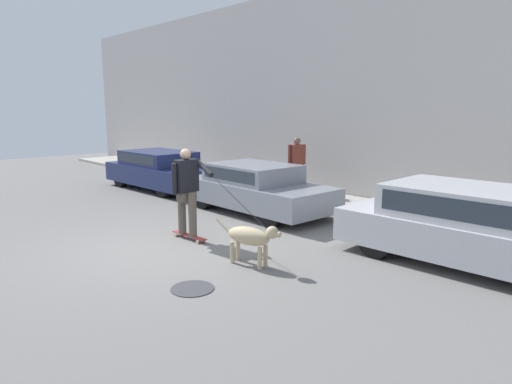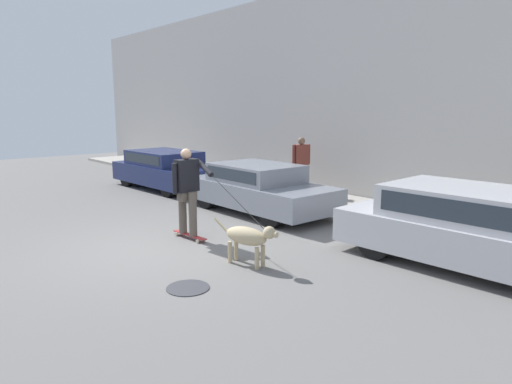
{
  "view_description": "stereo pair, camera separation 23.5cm",
  "coord_description": "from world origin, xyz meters",
  "px_view_note": "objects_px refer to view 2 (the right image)",
  "views": [
    {
      "loc": [
        6.98,
        -4.21,
        2.51
      ],
      "look_at": [
        0.74,
        1.51,
        0.95
      ],
      "focal_mm": 32.0,
      "sensor_mm": 36.0,
      "label": 1
    },
    {
      "loc": [
        7.14,
        -4.04,
        2.51
      ],
      "look_at": [
        0.74,
        1.51,
        0.95
      ],
      "focal_mm": 32.0,
      "sensor_mm": 36.0,
      "label": 2
    }
  ],
  "objects_px": {
    "parked_car_1": "(259,188)",
    "parked_car_2": "(473,229)",
    "parked_car_0": "(166,170)",
    "dog": "(248,237)",
    "pedestrian_with_bag": "(301,163)",
    "skateboarder": "(187,188)"
  },
  "relations": [
    {
      "from": "parked_car_1",
      "to": "parked_car_2",
      "type": "relative_size",
      "value": 0.92
    },
    {
      "from": "parked_car_0",
      "to": "parked_car_2",
      "type": "xyz_separation_m",
      "value": [
        9.6,
        -0.0,
        0.03
      ]
    },
    {
      "from": "dog",
      "to": "parked_car_0",
      "type": "bearing_deg",
      "value": 147.75
    },
    {
      "from": "parked_car_0",
      "to": "parked_car_2",
      "type": "bearing_deg",
      "value": -1.84
    },
    {
      "from": "parked_car_0",
      "to": "parked_car_1",
      "type": "relative_size",
      "value": 1.02
    },
    {
      "from": "parked_car_0",
      "to": "pedestrian_with_bag",
      "type": "xyz_separation_m",
      "value": [
        3.83,
        2.1,
        0.4
      ]
    },
    {
      "from": "parked_car_1",
      "to": "skateboarder",
      "type": "relative_size",
      "value": 1.42
    },
    {
      "from": "parked_car_1",
      "to": "dog",
      "type": "relative_size",
      "value": 3.14
    },
    {
      "from": "parked_car_0",
      "to": "skateboarder",
      "type": "height_order",
      "value": "skateboarder"
    },
    {
      "from": "parked_car_2",
      "to": "dog",
      "type": "relative_size",
      "value": 3.39
    },
    {
      "from": "parked_car_0",
      "to": "skateboarder",
      "type": "relative_size",
      "value": 1.45
    },
    {
      "from": "skateboarder",
      "to": "parked_car_2",
      "type": "bearing_deg",
      "value": 27.19
    },
    {
      "from": "pedestrian_with_bag",
      "to": "parked_car_1",
      "type": "bearing_deg",
      "value": 127.89
    },
    {
      "from": "pedestrian_with_bag",
      "to": "skateboarder",
      "type": "bearing_deg",
      "value": 128.8
    },
    {
      "from": "parked_car_1",
      "to": "skateboarder",
      "type": "distance_m",
      "value": 2.73
    },
    {
      "from": "dog",
      "to": "skateboarder",
      "type": "height_order",
      "value": "skateboarder"
    },
    {
      "from": "parked_car_2",
      "to": "dog",
      "type": "bearing_deg",
      "value": -134.0
    },
    {
      "from": "dog",
      "to": "pedestrian_with_bag",
      "type": "relative_size",
      "value": 0.79
    },
    {
      "from": "parked_car_0",
      "to": "pedestrian_with_bag",
      "type": "distance_m",
      "value": 4.38
    },
    {
      "from": "parked_car_2",
      "to": "parked_car_1",
      "type": "bearing_deg",
      "value": 177.72
    },
    {
      "from": "parked_car_2",
      "to": "pedestrian_with_bag",
      "type": "relative_size",
      "value": 2.68
    },
    {
      "from": "parked_car_2",
      "to": "dog",
      "type": "height_order",
      "value": "parked_car_2"
    }
  ]
}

